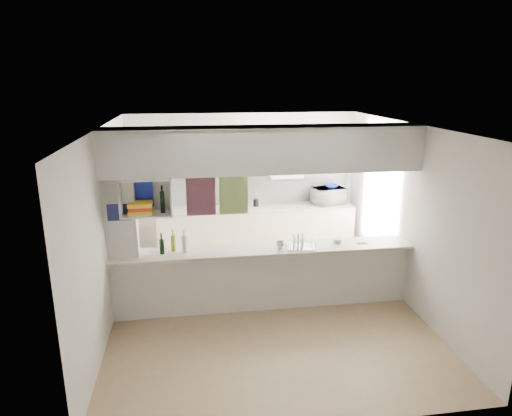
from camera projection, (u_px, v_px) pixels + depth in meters
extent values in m
plane|color=#9F815C|center=(264.00, 308.00, 6.60)|extent=(4.80, 4.80, 0.00)
plane|color=white|center=(265.00, 126.00, 5.89)|extent=(4.80, 4.80, 0.00)
plane|color=silver|center=(243.00, 184.00, 8.53)|extent=(4.20, 0.00, 4.20)
plane|color=silver|center=(106.00, 229.00, 5.94)|extent=(0.00, 4.80, 4.80)
plane|color=silver|center=(409.00, 216.00, 6.54)|extent=(0.00, 4.80, 4.80)
cube|color=silver|center=(264.00, 280.00, 6.48)|extent=(4.20, 0.15, 0.88)
cube|color=beige|center=(264.00, 249.00, 6.35)|extent=(4.20, 0.50, 0.04)
cube|color=white|center=(265.00, 149.00, 5.97)|extent=(4.20, 0.50, 0.60)
cube|color=silver|center=(122.00, 229.00, 5.97)|extent=(0.40, 0.18, 2.60)
cube|color=#191E4C|center=(119.00, 212.00, 5.81)|extent=(0.30, 0.01, 0.22)
cube|color=white|center=(121.00, 229.00, 5.88)|extent=(0.30, 0.01, 0.24)
cube|color=#311620|center=(201.00, 194.00, 6.23)|extent=(0.40, 0.02, 0.62)
cube|color=#186D58|center=(234.00, 192.00, 6.29)|extent=(0.40, 0.02, 0.62)
cube|color=white|center=(147.00, 214.00, 5.87)|extent=(0.65, 0.35, 0.02)
cube|color=white|center=(145.00, 178.00, 5.74)|extent=(0.65, 0.35, 0.02)
cube|color=white|center=(147.00, 193.00, 5.96)|extent=(0.65, 0.02, 0.50)
cube|color=white|center=(121.00, 197.00, 5.76)|extent=(0.02, 0.35, 0.50)
cube|color=white|center=(171.00, 195.00, 5.85)|extent=(0.02, 0.35, 0.50)
cube|color=gold|center=(141.00, 212.00, 5.85)|extent=(0.30, 0.24, 0.05)
cube|color=#B13017|center=(141.00, 208.00, 5.83)|extent=(0.28, 0.22, 0.05)
cube|color=gold|center=(140.00, 204.00, 5.82)|extent=(0.30, 0.24, 0.05)
cube|color=navy|center=(143.00, 194.00, 5.92)|extent=(0.26, 0.02, 0.34)
cylinder|color=black|center=(162.00, 202.00, 5.86)|extent=(0.06, 0.06, 0.28)
cube|color=beige|center=(256.00, 231.00, 8.50)|extent=(3.60, 0.60, 0.90)
cube|color=beige|center=(256.00, 208.00, 8.38)|extent=(3.60, 0.63, 0.03)
cube|color=silver|center=(254.00, 188.00, 8.56)|extent=(3.60, 0.03, 0.60)
cube|color=beige|center=(244.00, 154.00, 8.21)|extent=(2.62, 0.34, 0.72)
cube|color=white|center=(285.00, 176.00, 8.36)|extent=(0.60, 0.46, 0.12)
cube|color=silver|center=(288.00, 180.00, 8.15)|extent=(0.60, 0.02, 0.05)
imported|color=white|center=(328.00, 196.00, 8.54)|extent=(0.63, 0.48, 0.31)
imported|color=navy|center=(331.00, 186.00, 8.46)|extent=(0.24, 0.24, 0.06)
cube|color=silver|center=(301.00, 247.00, 6.37)|extent=(0.43, 0.35, 0.01)
cylinder|color=white|center=(294.00, 240.00, 6.34)|extent=(0.04, 0.20, 0.20)
cylinder|color=white|center=(298.00, 240.00, 6.34)|extent=(0.04, 0.20, 0.20)
cylinder|color=white|center=(302.00, 240.00, 6.34)|extent=(0.04, 0.20, 0.20)
imported|color=white|center=(280.00, 244.00, 6.33)|extent=(0.14, 0.14, 0.09)
cylinder|color=black|center=(162.00, 247.00, 6.11)|extent=(0.06, 0.06, 0.20)
cylinder|color=black|center=(161.00, 236.00, 6.07)|extent=(0.02, 0.02, 0.09)
cylinder|color=olive|center=(173.00, 244.00, 6.21)|extent=(0.06, 0.06, 0.22)
cylinder|color=olive|center=(173.00, 233.00, 6.17)|extent=(0.02, 0.02, 0.09)
cylinder|color=silver|center=(184.00, 245.00, 6.15)|extent=(0.06, 0.06, 0.23)
cylinder|color=silver|center=(184.00, 233.00, 6.11)|extent=(0.02, 0.02, 0.09)
cylinder|color=silver|center=(337.00, 241.00, 6.54)|extent=(0.12, 0.12, 0.06)
cube|color=black|center=(362.00, 243.00, 6.53)|extent=(0.14, 0.07, 0.01)
cylinder|color=black|center=(256.00, 203.00, 8.40)|extent=(0.10, 0.10, 0.14)
cube|color=brown|center=(226.00, 202.00, 8.35)|extent=(0.10, 0.08, 0.18)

